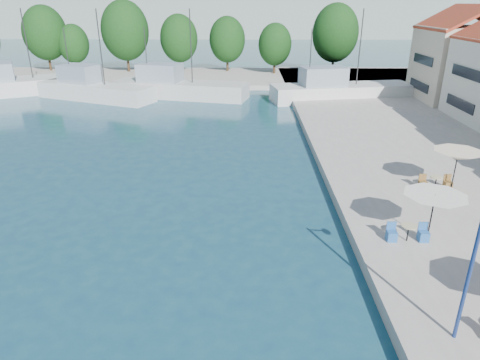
{
  "coord_description": "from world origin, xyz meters",
  "views": [
    {
      "loc": [
        1.19,
        4.13,
        10.39
      ],
      "look_at": [
        0.77,
        26.0,
        1.28
      ],
      "focal_mm": 32.0,
      "sensor_mm": 36.0,
      "label": 1
    }
  ],
  "objects_px": {
    "trawler_03": "(177,88)",
    "umbrella_cream": "(458,155)",
    "trawler_02": "(93,90)",
    "trawler_04": "(339,91)",
    "umbrella_white": "(434,200)",
    "trawler_01": "(12,85)"
  },
  "relations": [
    {
      "from": "trawler_02",
      "to": "trawler_03",
      "type": "xyz_separation_m",
      "value": [
        9.43,
        1.38,
        -0.0
      ]
    },
    {
      "from": "trawler_04",
      "to": "umbrella_white",
      "type": "distance_m",
      "value": 32.28
    },
    {
      "from": "trawler_01",
      "to": "trawler_02",
      "type": "bearing_deg",
      "value": -42.09
    },
    {
      "from": "trawler_02",
      "to": "trawler_04",
      "type": "xyz_separation_m",
      "value": [
        28.17,
        -0.21,
        -0.0
      ]
    },
    {
      "from": "trawler_02",
      "to": "umbrella_white",
      "type": "relative_size",
      "value": 5.35
    },
    {
      "from": "trawler_02",
      "to": "trawler_03",
      "type": "distance_m",
      "value": 9.53
    },
    {
      "from": "trawler_03",
      "to": "trawler_04",
      "type": "relative_size",
      "value": 0.99
    },
    {
      "from": "trawler_02",
      "to": "umbrella_cream",
      "type": "bearing_deg",
      "value": -19.67
    },
    {
      "from": "trawler_02",
      "to": "trawler_04",
      "type": "distance_m",
      "value": 28.17
    },
    {
      "from": "trawler_02",
      "to": "umbrella_cream",
      "type": "xyz_separation_m",
      "value": [
        29.29,
        -26.97,
        1.65
      ]
    },
    {
      "from": "trawler_02",
      "to": "trawler_03",
      "type": "height_order",
      "value": "same"
    },
    {
      "from": "trawler_01",
      "to": "umbrella_white",
      "type": "xyz_separation_m",
      "value": [
        36.86,
        -35.13,
        1.48
      ]
    },
    {
      "from": "trawler_02",
      "to": "trawler_03",
      "type": "relative_size",
      "value": 0.88
    },
    {
      "from": "trawler_04",
      "to": "umbrella_white",
      "type": "bearing_deg",
      "value": -104.49
    },
    {
      "from": "trawler_03",
      "to": "umbrella_cream",
      "type": "bearing_deg",
      "value": -42.22
    },
    {
      "from": "trawler_03",
      "to": "umbrella_white",
      "type": "height_order",
      "value": "trawler_03"
    },
    {
      "from": "trawler_03",
      "to": "trawler_04",
      "type": "xyz_separation_m",
      "value": [
        18.74,
        -1.59,
        -0.0
      ]
    },
    {
      "from": "umbrella_white",
      "to": "trawler_04",
      "type": "bearing_deg",
      "value": 85.97
    },
    {
      "from": "trawler_04",
      "to": "umbrella_cream",
      "type": "distance_m",
      "value": 26.84
    },
    {
      "from": "trawler_03",
      "to": "umbrella_white",
      "type": "relative_size",
      "value": 6.05
    },
    {
      "from": "trawler_02",
      "to": "umbrella_white",
      "type": "distance_m",
      "value": 41.49
    },
    {
      "from": "trawler_02",
      "to": "umbrella_cream",
      "type": "distance_m",
      "value": 39.85
    }
  ]
}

